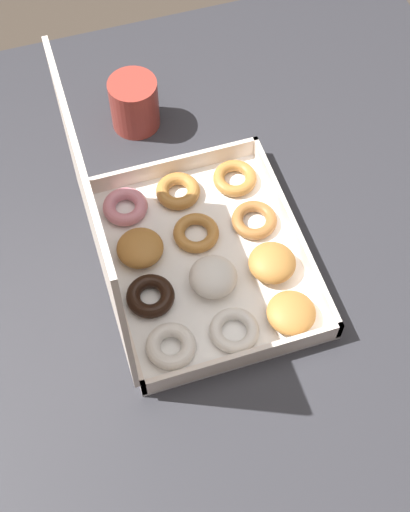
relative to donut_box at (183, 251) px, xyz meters
The scene contains 4 objects.
ground_plane 0.78m from the donut_box, 90.77° to the right, with size 8.00×8.00×0.00m, color #42382D.
dining_table 0.19m from the donut_box, 90.77° to the right, with size 1.20×1.03×0.71m.
donut_box is the anchor object (origin of this frame).
coffee_mug 0.33m from the donut_box, ahead, with size 0.09×0.09×0.10m.
Camera 1 is at (-0.57, 0.27, 1.71)m, focal length 50.00 mm.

